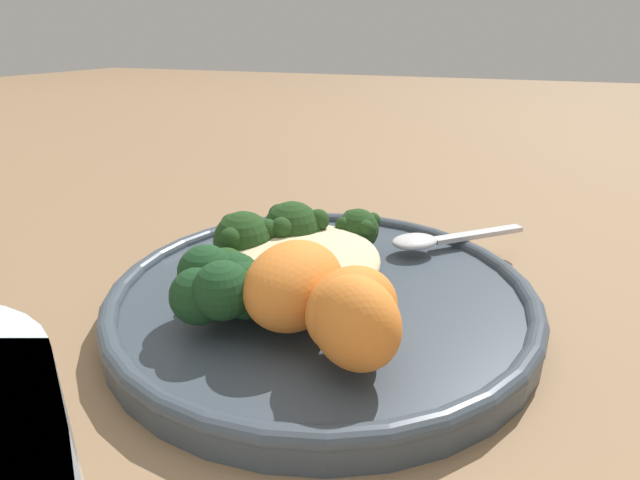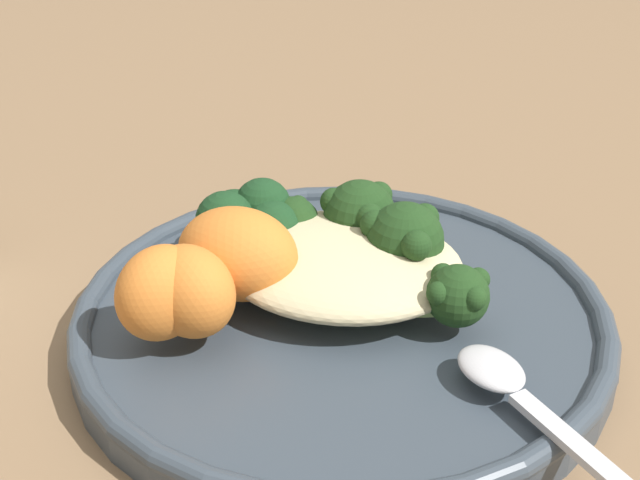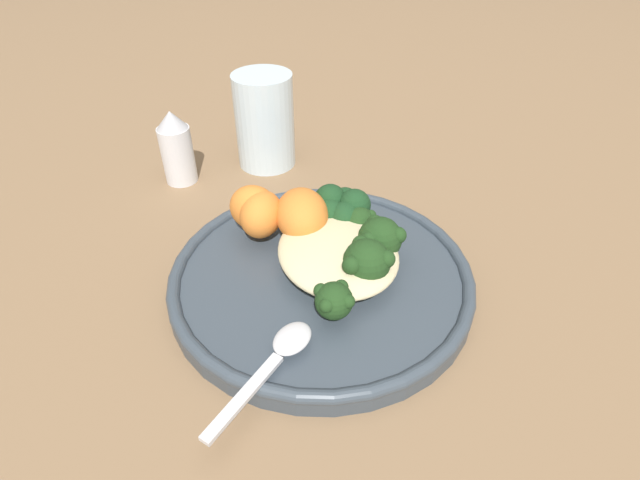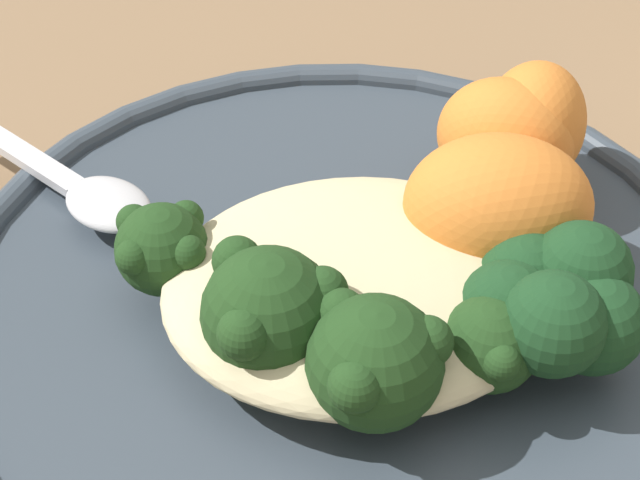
{
  "view_description": "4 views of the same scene",
  "coord_description": "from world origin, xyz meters",
  "px_view_note": "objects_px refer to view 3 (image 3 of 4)",
  "views": [
    {
      "loc": [
        -0.26,
        -0.13,
        0.17
      ],
      "look_at": [
        0.04,
        -0.01,
        0.04
      ],
      "focal_mm": 28.0,
      "sensor_mm": 36.0,
      "label": 1
    },
    {
      "loc": [
        0.1,
        -0.39,
        0.28
      ],
      "look_at": [
        0.0,
        -0.01,
        0.05
      ],
      "focal_mm": 50.0,
      "sensor_mm": 36.0,
      "label": 2
    },
    {
      "loc": [
        0.35,
        -0.11,
        0.32
      ],
      "look_at": [
        0.02,
        -0.02,
        0.06
      ],
      "focal_mm": 28.0,
      "sensor_mm": 36.0,
      "label": 3
    },
    {
      "loc": [
        0.06,
        0.24,
        0.28
      ],
      "look_at": [
        0.03,
        -0.0,
        0.05
      ],
      "focal_mm": 60.0,
      "sensor_mm": 36.0,
      "label": 4
    }
  ],
  "objects_px": {
    "spoon": "(281,352)",
    "quinoa_mound": "(338,251)",
    "broccoli_stalk_0": "(328,291)",
    "broccoli_stalk_1": "(362,262)",
    "broccoli_stalk_2": "(369,241)",
    "broccoli_stalk_3": "(352,227)",
    "salt_shaker": "(176,148)",
    "kale_tuft": "(341,208)",
    "sweet_potato_chunk_0": "(254,208)",
    "water_glass": "(265,121)",
    "sweet_potato_chunk_2": "(302,215)",
    "sweet_potato_chunk_1": "(261,214)",
    "plate": "(321,276)"
  },
  "relations": [
    {
      "from": "sweet_potato_chunk_0",
      "to": "kale_tuft",
      "type": "xyz_separation_m",
      "value": [
        0.02,
        0.08,
        -0.0
      ]
    },
    {
      "from": "sweet_potato_chunk_2",
      "to": "salt_shaker",
      "type": "relative_size",
      "value": 0.7
    },
    {
      "from": "quinoa_mound",
      "to": "broccoli_stalk_0",
      "type": "distance_m",
      "value": 0.05
    },
    {
      "from": "kale_tuft",
      "to": "sweet_potato_chunk_1",
      "type": "bearing_deg",
      "value": -93.25
    },
    {
      "from": "broccoli_stalk_1",
      "to": "water_glass",
      "type": "relative_size",
      "value": 0.63
    },
    {
      "from": "plate",
      "to": "broccoli_stalk_2",
      "type": "height_order",
      "value": "broccoli_stalk_2"
    },
    {
      "from": "broccoli_stalk_1",
      "to": "sweet_potato_chunk_0",
      "type": "xyz_separation_m",
      "value": [
        -0.1,
        -0.08,
        0.0
      ]
    },
    {
      "from": "sweet_potato_chunk_2",
      "to": "broccoli_stalk_2",
      "type": "bearing_deg",
      "value": 45.8
    },
    {
      "from": "broccoli_stalk_2",
      "to": "broccoli_stalk_3",
      "type": "relative_size",
      "value": 1.3
    },
    {
      "from": "plate",
      "to": "broccoli_stalk_2",
      "type": "bearing_deg",
      "value": 95.25
    },
    {
      "from": "plate",
      "to": "broccoli_stalk_3",
      "type": "bearing_deg",
      "value": 131.41
    },
    {
      "from": "plate",
      "to": "sweet_potato_chunk_0",
      "type": "relative_size",
      "value": 5.83
    },
    {
      "from": "sweet_potato_chunk_0",
      "to": "sweet_potato_chunk_2",
      "type": "height_order",
      "value": "same"
    },
    {
      "from": "broccoli_stalk_1",
      "to": "sweet_potato_chunk_2",
      "type": "xyz_separation_m",
      "value": [
        -0.08,
        -0.04,
        0.0
      ]
    },
    {
      "from": "plate",
      "to": "broccoli_stalk_0",
      "type": "distance_m",
      "value": 0.05
    },
    {
      "from": "water_glass",
      "to": "broccoli_stalk_3",
      "type": "bearing_deg",
      "value": 12.57
    },
    {
      "from": "spoon",
      "to": "salt_shaker",
      "type": "xyz_separation_m",
      "value": [
        -0.32,
        -0.06,
        0.02
      ]
    },
    {
      "from": "plate",
      "to": "broccoli_stalk_3",
      "type": "height_order",
      "value": "broccoli_stalk_3"
    },
    {
      "from": "kale_tuft",
      "to": "broccoli_stalk_1",
      "type": "bearing_deg",
      "value": -4.21
    },
    {
      "from": "broccoli_stalk_3",
      "to": "sweet_potato_chunk_0",
      "type": "xyz_separation_m",
      "value": [
        -0.04,
        -0.09,
        0.01
      ]
    },
    {
      "from": "kale_tuft",
      "to": "broccoli_stalk_2",
      "type": "bearing_deg",
      "value": 9.24
    },
    {
      "from": "broccoli_stalk_3",
      "to": "kale_tuft",
      "type": "bearing_deg",
      "value": 72.32
    },
    {
      "from": "sweet_potato_chunk_1",
      "to": "sweet_potato_chunk_2",
      "type": "relative_size",
      "value": 0.79
    },
    {
      "from": "spoon",
      "to": "salt_shaker",
      "type": "distance_m",
      "value": 0.32
    },
    {
      "from": "sweet_potato_chunk_1",
      "to": "salt_shaker",
      "type": "xyz_separation_m",
      "value": [
        -0.16,
        -0.07,
        -0.0
      ]
    },
    {
      "from": "broccoli_stalk_2",
      "to": "spoon",
      "type": "bearing_deg",
      "value": -128.54
    },
    {
      "from": "broccoli_stalk_3",
      "to": "quinoa_mound",
      "type": "bearing_deg",
      "value": -151.43
    },
    {
      "from": "spoon",
      "to": "water_glass",
      "type": "relative_size",
      "value": 0.85
    },
    {
      "from": "spoon",
      "to": "salt_shaker",
      "type": "relative_size",
      "value": 1.09
    },
    {
      "from": "broccoli_stalk_0",
      "to": "sweet_potato_chunk_1",
      "type": "distance_m",
      "value": 0.12
    },
    {
      "from": "sweet_potato_chunk_0",
      "to": "water_glass",
      "type": "relative_size",
      "value": 0.41
    },
    {
      "from": "plate",
      "to": "water_glass",
      "type": "bearing_deg",
      "value": -178.44
    },
    {
      "from": "broccoli_stalk_0",
      "to": "salt_shaker",
      "type": "xyz_separation_m",
      "value": [
        -0.27,
        -0.11,
        0.01
      ]
    },
    {
      "from": "broccoli_stalk_3",
      "to": "spoon",
      "type": "bearing_deg",
      "value": -152.56
    },
    {
      "from": "broccoli_stalk_2",
      "to": "sweet_potato_chunk_1",
      "type": "xyz_separation_m",
      "value": [
        -0.06,
        -0.09,
        0.0
      ]
    },
    {
      "from": "quinoa_mound",
      "to": "sweet_potato_chunk_1",
      "type": "distance_m",
      "value": 0.09
    },
    {
      "from": "water_glass",
      "to": "quinoa_mound",
      "type": "bearing_deg",
      "value": 5.63
    },
    {
      "from": "broccoli_stalk_0",
      "to": "broccoli_stalk_1",
      "type": "relative_size",
      "value": 1.54
    },
    {
      "from": "broccoli_stalk_0",
      "to": "broccoli_stalk_2",
      "type": "xyz_separation_m",
      "value": [
        -0.05,
        0.05,
        0.0
      ]
    },
    {
      "from": "water_glass",
      "to": "kale_tuft",
      "type": "bearing_deg",
      "value": 13.3
    },
    {
      "from": "broccoli_stalk_2",
      "to": "sweet_potato_chunk_1",
      "type": "relative_size",
      "value": 2.08
    },
    {
      "from": "kale_tuft",
      "to": "salt_shaker",
      "type": "relative_size",
      "value": 0.65
    },
    {
      "from": "plate",
      "to": "sweet_potato_chunk_0",
      "type": "bearing_deg",
      "value": -148.3
    },
    {
      "from": "plate",
      "to": "water_glass",
      "type": "distance_m",
      "value": 0.25
    },
    {
      "from": "quinoa_mound",
      "to": "spoon",
      "type": "bearing_deg",
      "value": -37.91
    },
    {
      "from": "plate",
      "to": "spoon",
      "type": "xyz_separation_m",
      "value": [
        0.09,
        -0.06,
        0.01
      ]
    },
    {
      "from": "broccoli_stalk_1",
      "to": "broccoli_stalk_3",
      "type": "distance_m",
      "value": 0.06
    },
    {
      "from": "spoon",
      "to": "water_glass",
      "type": "height_order",
      "value": "water_glass"
    },
    {
      "from": "plate",
      "to": "broccoli_stalk_3",
      "type": "relative_size",
      "value": 3.45
    },
    {
      "from": "spoon",
      "to": "quinoa_mound",
      "type": "bearing_deg",
      "value": -170.59
    }
  ]
}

